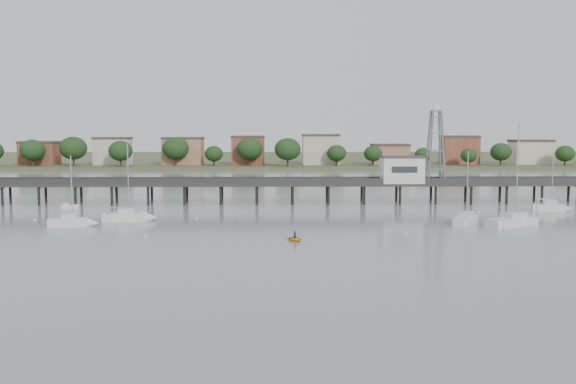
# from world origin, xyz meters

# --- Properties ---
(ground_plane) EXTENTS (500.00, 500.00, 0.00)m
(ground_plane) POSITION_xyz_m (0.00, 0.00, 0.00)
(ground_plane) COLOR gray
(ground_plane) RESTS_ON ground
(pier) EXTENTS (150.00, 5.00, 5.50)m
(pier) POSITION_xyz_m (0.00, 60.00, 3.79)
(pier) COLOR #2D2823
(pier) RESTS_ON ground
(pier_building) EXTENTS (8.40, 5.40, 5.30)m
(pier_building) POSITION_xyz_m (25.00, 60.00, 6.67)
(pier_building) COLOR silver
(pier_building) RESTS_ON ground
(lattice_tower) EXTENTS (3.20, 3.20, 15.50)m
(lattice_tower) POSITION_xyz_m (31.50, 60.00, 11.10)
(lattice_tower) COLOR slate
(lattice_tower) RESTS_ON ground
(sailboat_a) EXTENTS (6.79, 2.67, 11.09)m
(sailboat_a) POSITION_xyz_m (-29.59, 30.30, 0.65)
(sailboat_a) COLOR silver
(sailboat_a) RESTS_ON ground
(sailboat_b) EXTENTS (7.99, 3.24, 12.87)m
(sailboat_b) POSITION_xyz_m (-22.28, 36.08, 0.64)
(sailboat_b) COLOR silver
(sailboat_b) RESTS_ON ground
(sailboat_d) EXTENTS (10.27, 7.62, 16.57)m
(sailboat_d) POSITION_xyz_m (37.40, 30.38, 0.63)
(sailboat_d) COLOR silver
(sailboat_d) RESTS_ON ground
(sailboat_e) EXTENTS (6.64, 2.51, 10.89)m
(sailboat_e) POSITION_xyz_m (49.61, 46.65, 0.66)
(sailboat_e) COLOR silver
(sailboat_e) RESTS_ON ground
(sailboat_c) EXTENTS (5.73, 6.89, 11.70)m
(sailboat_c) POSITION_xyz_m (29.63, 31.80, 0.65)
(sailboat_c) COLOR silver
(sailboat_c) RESTS_ON ground
(white_tender) EXTENTS (3.37, 1.99, 1.23)m
(white_tender) POSITION_xyz_m (-37.61, 52.45, 0.38)
(white_tender) COLOR silver
(white_tender) RESTS_ON ground
(yellow_dinghy) EXTENTS (2.24, 1.25, 3.01)m
(yellow_dinghy) POSITION_xyz_m (2.56, 17.27, 0.00)
(yellow_dinghy) COLOR yellow
(yellow_dinghy) RESTS_ON ground
(dinghy_occupant) EXTENTS (0.48, 1.08, 0.25)m
(dinghy_occupant) POSITION_xyz_m (2.56, 17.27, 0.00)
(dinghy_occupant) COLOR black
(dinghy_occupant) RESTS_ON ground
(mooring_buoys) EXTENTS (89.13, 24.13, 0.39)m
(mooring_buoys) POSITION_xyz_m (2.11, 32.16, 0.08)
(mooring_buoys) COLOR beige
(mooring_buoys) RESTS_ON ground
(far_shore) EXTENTS (500.00, 170.00, 10.40)m
(far_shore) POSITION_xyz_m (0.36, 239.58, 0.95)
(far_shore) COLOR #475133
(far_shore) RESTS_ON ground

